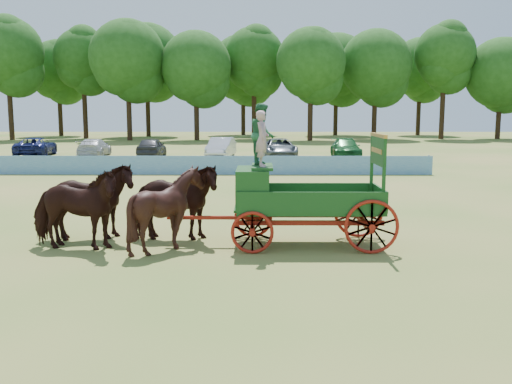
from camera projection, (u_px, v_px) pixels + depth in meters
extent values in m
plane|color=#A08348|center=(166.00, 256.00, 14.19)|extent=(160.00, 160.00, 0.00)
imported|color=black|center=(74.00, 209.00, 14.69)|extent=(2.68, 1.49, 2.15)
imported|color=black|center=(87.00, 202.00, 15.78)|extent=(2.75, 1.73, 2.15)
imported|color=black|center=(167.00, 209.00, 14.67)|extent=(2.11, 1.92, 2.15)
imported|color=black|center=(174.00, 202.00, 15.76)|extent=(2.59, 1.26, 2.15)
cube|color=#A52710|center=(253.00, 223.00, 15.27)|extent=(0.12, 2.00, 0.12)
cube|color=#A52710|center=(365.00, 223.00, 15.25)|extent=(0.12, 2.00, 0.12)
cube|color=#A52710|center=(311.00, 223.00, 14.70)|extent=(3.80, 0.10, 0.12)
cube|color=#A52710|center=(307.00, 215.00, 15.79)|extent=(3.80, 0.10, 0.12)
cube|color=#A52710|center=(219.00, 218.00, 15.26)|extent=(2.80, 0.09, 0.09)
cube|color=#1C541F|center=(309.00, 209.00, 15.20)|extent=(3.80, 1.80, 0.10)
cube|color=#1C541F|center=(312.00, 203.00, 14.29)|extent=(3.80, 0.06, 0.55)
cube|color=#1C541F|center=(306.00, 193.00, 16.03)|extent=(3.80, 0.06, 0.55)
cube|color=#1C541F|center=(380.00, 198.00, 15.15)|extent=(0.06, 1.80, 0.55)
cube|color=#1C541F|center=(253.00, 188.00, 15.14)|extent=(0.85, 1.70, 1.05)
cube|color=#1C541F|center=(262.00, 167.00, 15.05)|extent=(0.55, 1.50, 0.08)
cube|color=#1C541F|center=(238.00, 196.00, 15.17)|extent=(0.10, 1.60, 0.65)
cube|color=#1C541F|center=(245.00, 207.00, 15.21)|extent=(0.55, 1.60, 0.06)
cube|color=#1C541F|center=(384.00, 177.00, 14.26)|extent=(0.08, 0.08, 1.80)
cube|color=#1C541F|center=(372.00, 170.00, 15.85)|extent=(0.08, 0.08, 1.80)
cube|color=#1C541F|center=(378.00, 151.00, 14.97)|extent=(0.07, 1.75, 0.75)
cube|color=#C38332|center=(379.00, 135.00, 14.91)|extent=(0.08, 1.80, 0.09)
cube|color=#C38332|center=(377.00, 151.00, 14.97)|extent=(0.02, 1.30, 0.12)
torus|color=#A52710|center=(252.00, 233.00, 14.34)|extent=(1.09, 0.09, 1.09)
torus|color=#A52710|center=(253.00, 218.00, 16.22)|extent=(1.09, 0.09, 1.09)
torus|color=#A52710|center=(372.00, 227.00, 14.30)|extent=(1.39, 0.09, 1.39)
torus|color=#A52710|center=(359.00, 213.00, 16.18)|extent=(1.39, 0.09, 1.39)
imported|color=#C3959A|center=(262.00, 139.00, 14.60)|extent=(0.34, 0.52, 1.43)
imported|color=#246036|center=(262.00, 134.00, 15.28)|extent=(0.62, 0.79, 1.63)
cube|color=#1F69AA|center=(200.00, 165.00, 31.93)|extent=(26.00, 0.08, 1.05)
imported|color=navy|center=(36.00, 147.00, 44.79)|extent=(3.03, 5.47, 1.45)
imported|color=silver|center=(94.00, 147.00, 44.37)|extent=(2.16, 4.82, 1.37)
imported|color=#333338|center=(152.00, 147.00, 43.51)|extent=(1.79, 4.42, 1.50)
imported|color=silver|center=(221.00, 148.00, 42.97)|extent=(2.15, 4.78, 1.52)
imported|color=slate|center=(280.00, 148.00, 43.45)|extent=(2.72, 5.29, 1.43)
imported|color=#144C1E|center=(346.00, 148.00, 42.95)|extent=(2.15, 4.99, 1.43)
cylinder|color=#382314|center=(11.00, 116.00, 68.18)|extent=(0.60, 0.60, 5.62)
sphere|color=#1B4712|center=(7.00, 52.00, 67.09)|extent=(8.37, 8.37, 8.37)
cylinder|color=#382314|center=(85.00, 117.00, 71.89)|extent=(0.60, 0.60, 5.48)
sphere|color=#1B4712|center=(83.00, 57.00, 70.84)|extent=(7.14, 7.14, 7.14)
cylinder|color=#382314|center=(129.00, 118.00, 67.01)|extent=(0.60, 0.60, 5.22)
sphere|color=#1B4712|center=(127.00, 57.00, 66.01)|extent=(8.79, 8.79, 8.79)
cylinder|color=#382314|center=(197.00, 120.00, 67.58)|extent=(0.60, 0.60, 4.70)
sphere|color=#1B4712|center=(196.00, 66.00, 66.67)|extent=(8.28, 8.28, 8.28)
cylinder|color=#382314|center=(254.00, 117.00, 71.48)|extent=(0.60, 0.60, 5.43)
sphere|color=#1B4712|center=(254.00, 57.00, 70.44)|extent=(7.55, 7.55, 7.55)
cylinder|color=#382314|center=(310.00, 120.00, 66.74)|extent=(0.60, 0.60, 4.90)
sphere|color=#1B4712|center=(311.00, 62.00, 65.80)|extent=(8.08, 8.08, 8.08)
cylinder|color=#382314|center=(374.00, 119.00, 70.10)|extent=(0.60, 0.60, 4.87)
sphere|color=#1B4712|center=(376.00, 65.00, 69.16)|extent=(8.67, 8.67, 8.67)
cylinder|color=#382314|center=(442.00, 116.00, 70.13)|extent=(0.60, 0.60, 5.61)
sphere|color=#1B4712|center=(445.00, 54.00, 69.05)|extent=(7.27, 7.27, 7.27)
cylinder|color=#382314|center=(498.00, 121.00, 70.40)|extent=(0.60, 0.60, 4.36)
sphere|color=#1B4712|center=(501.00, 73.00, 69.56)|extent=(8.65, 8.65, 8.65)
cylinder|color=#382314|center=(60.00, 118.00, 78.51)|extent=(0.60, 0.60, 4.94)
sphere|color=#1B4712|center=(58.00, 69.00, 77.56)|extent=(7.84, 7.84, 7.84)
cylinder|color=#382314|center=(148.00, 116.00, 77.17)|extent=(0.60, 0.60, 5.59)
sphere|color=#1B4712|center=(147.00, 59.00, 76.09)|extent=(9.57, 9.57, 9.57)
cylinder|color=#382314|center=(243.00, 117.00, 81.91)|extent=(0.60, 0.60, 5.18)
sphere|color=#1B4712|center=(243.00, 67.00, 80.91)|extent=(9.42, 9.42, 9.42)
cylinder|color=#382314|center=(336.00, 117.00, 80.13)|extent=(0.60, 0.60, 5.13)
sphere|color=#1B4712|center=(337.00, 67.00, 79.15)|extent=(9.43, 9.43, 9.43)
cylinder|color=#382314|center=(418.00, 117.00, 81.08)|extent=(0.60, 0.60, 5.20)
sphere|color=#1B4712|center=(420.00, 67.00, 80.08)|extent=(8.18, 8.18, 8.18)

